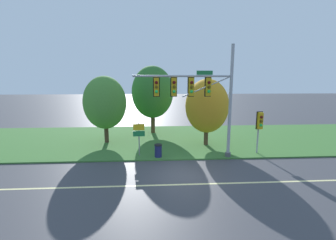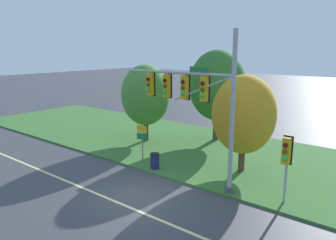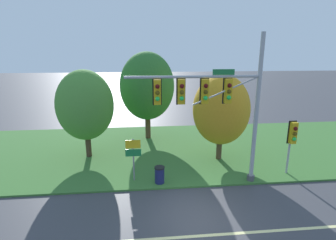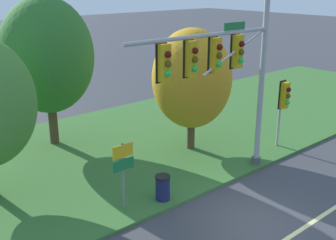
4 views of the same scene
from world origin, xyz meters
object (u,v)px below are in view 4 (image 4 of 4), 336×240
tree_behind_signpost (192,79)px  trash_bin (163,187)px  tree_left_of_mast (47,56)px  traffic_signal_mast (226,65)px  pedestrian_signal_near_kerb (284,99)px  route_sign_post (123,165)px

tree_behind_signpost → trash_bin: 5.82m
tree_left_of_mast → tree_behind_signpost: size_ratio=1.24×
traffic_signal_mast → trash_bin: 5.03m
pedestrian_signal_near_kerb → trash_bin: (-7.54, -0.30, -1.85)m
traffic_signal_mast → trash_bin: bearing=175.4°
traffic_signal_mast → pedestrian_signal_near_kerb: 5.23m
traffic_signal_mast → trash_bin: (-2.86, 0.23, -4.13)m
tree_left_of_mast → tree_behind_signpost: (4.57, -4.80, -0.92)m
pedestrian_signal_near_kerb → route_sign_post: pedestrian_signal_near_kerb is taller
traffic_signal_mast → pedestrian_signal_near_kerb: size_ratio=2.47×
tree_behind_signpost → trash_bin: bearing=-145.0°
pedestrian_signal_near_kerb → tree_left_of_mast: bearing=137.0°
pedestrian_signal_near_kerb → tree_left_of_mast: tree_left_of_mast is taller
tree_behind_signpost → tree_left_of_mast: bearing=133.6°
route_sign_post → traffic_signal_mast: bearing=-8.6°
traffic_signal_mast → tree_behind_signpost: bearing=67.6°
pedestrian_signal_near_kerb → trash_bin: size_ratio=3.43×
tree_behind_signpost → traffic_signal_mast: bearing=-112.4°
route_sign_post → trash_bin: route_sign_post is taller
pedestrian_signal_near_kerb → tree_behind_signpost: tree_behind_signpost is taller
tree_left_of_mast → tree_behind_signpost: tree_left_of_mast is taller
traffic_signal_mast → route_sign_post: (-4.24, 0.64, -2.99)m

